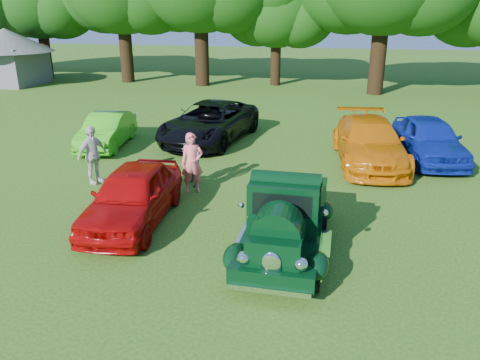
% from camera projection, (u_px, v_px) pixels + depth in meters
% --- Properties ---
extents(ground, '(120.00, 120.00, 0.00)m').
position_uv_depth(ground, '(262.00, 263.00, 10.05)').
color(ground, '#265213').
rests_on(ground, ground).
extents(hero_pickup, '(2.09, 4.49, 1.76)m').
position_uv_depth(hero_pickup, '(286.00, 219.00, 10.40)').
color(hero_pickup, black).
rests_on(hero_pickup, ground).
extents(red_convertible, '(2.03, 4.37, 1.45)m').
position_uv_depth(red_convertible, '(133.00, 195.00, 11.79)').
color(red_convertible, '#A20607').
rests_on(red_convertible, ground).
extents(back_car_lime, '(2.00, 4.10, 1.29)m').
position_uv_depth(back_car_lime, '(107.00, 131.00, 18.38)').
color(back_car_lime, green).
rests_on(back_car_lime, ground).
extents(back_car_black, '(3.40, 5.99, 1.58)m').
position_uv_depth(back_car_black, '(210.00, 122.00, 19.12)').
color(back_car_black, black).
rests_on(back_car_black, ground).
extents(back_car_orange, '(2.81, 5.54, 1.54)m').
position_uv_depth(back_car_orange, '(369.00, 142.00, 16.34)').
color(back_car_orange, '#CC6907').
rests_on(back_car_orange, ground).
extents(back_car_blue, '(2.56, 4.79, 1.55)m').
position_uv_depth(back_car_blue, '(429.00, 139.00, 16.70)').
color(back_car_blue, navy).
rests_on(back_car_blue, ground).
extents(spectator_pink, '(0.77, 0.66, 1.80)m').
position_uv_depth(spectator_pink, '(192.00, 163.00, 13.70)').
color(spectator_pink, '#F16369').
rests_on(spectator_pink, ground).
extents(spectator_grey, '(0.91, 0.90, 1.49)m').
position_uv_depth(spectator_grey, '(191.00, 163.00, 14.25)').
color(spectator_grey, slate).
rests_on(spectator_grey, ground).
extents(spectator_white, '(0.82, 1.16, 1.82)m').
position_uv_depth(spectator_white, '(92.00, 155.00, 14.39)').
color(spectator_white, beige).
rests_on(spectator_white, ground).
extents(gazebo, '(6.40, 6.40, 3.90)m').
position_uv_depth(gazebo, '(7.00, 50.00, 32.95)').
color(gazebo, '#5B5A60').
rests_on(gazebo, ground).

